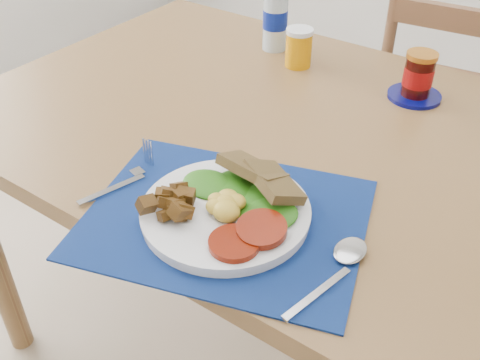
# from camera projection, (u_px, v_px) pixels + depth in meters

# --- Properties ---
(table) EXTENTS (1.40, 0.90, 0.75)m
(table) POSITION_uv_depth(u_px,v_px,m) (297.00, 162.00, 1.18)
(table) COLOR brown
(table) RESTS_ON ground
(chair_far) EXTENTS (0.42, 0.40, 1.03)m
(chair_far) POSITION_uv_depth(u_px,v_px,m) (441.00, 98.00, 1.69)
(chair_far) COLOR #51331D
(chair_far) RESTS_ON ground
(placemat) EXTENTS (0.52, 0.46, 0.00)m
(placemat) POSITION_uv_depth(u_px,v_px,m) (226.00, 218.00, 0.90)
(placemat) COLOR black
(placemat) RESTS_ON table
(breakfast_plate) EXTENTS (0.27, 0.27, 0.07)m
(breakfast_plate) POSITION_uv_depth(u_px,v_px,m) (221.00, 208.00, 0.89)
(breakfast_plate) COLOR silver
(breakfast_plate) RESTS_ON placemat
(fork) EXTENTS (0.05, 0.18, 0.00)m
(fork) POSITION_uv_depth(u_px,v_px,m) (128.00, 178.00, 0.98)
(fork) COLOR #B2B5BA
(fork) RESTS_ON placemat
(spoon) EXTENTS (0.05, 0.20, 0.01)m
(spoon) POSITION_uv_depth(u_px,v_px,m) (341.00, 263.00, 0.82)
(spoon) COLOR #B2B5BA
(spoon) RESTS_ON placemat
(water_bottle) EXTENTS (0.06, 0.06, 0.21)m
(water_bottle) POSITION_uv_depth(u_px,v_px,m) (275.00, 13.00, 1.39)
(water_bottle) COLOR #ADBFCC
(water_bottle) RESTS_ON table
(juice_glass) EXTENTS (0.06, 0.06, 0.09)m
(juice_glass) POSITION_uv_depth(u_px,v_px,m) (299.00, 49.00, 1.34)
(juice_glass) COLOR orange
(juice_glass) RESTS_ON table
(jam_on_saucer) EXTENTS (0.12, 0.12, 0.10)m
(jam_on_saucer) POSITION_uv_depth(u_px,v_px,m) (418.00, 78.00, 1.21)
(jam_on_saucer) COLOR #050851
(jam_on_saucer) RESTS_ON table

